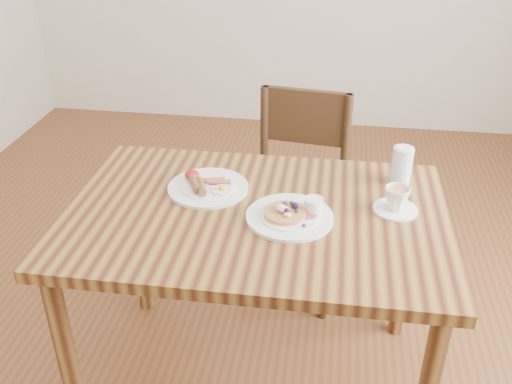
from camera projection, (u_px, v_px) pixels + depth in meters
ground at (256, 378)px, 2.17m from camera, size 5.00×5.00×0.00m
dining_table at (256, 237)px, 1.84m from camera, size 1.20×0.80×0.75m
chair_far at (297, 186)px, 2.46m from camera, size 0.47×0.47×0.88m
pancake_plate at (292, 214)px, 1.75m from camera, size 0.27×0.27×0.06m
breakfast_plate at (207, 186)px, 1.91m from camera, size 0.27×0.27×0.04m
teacup_saucer at (396, 201)px, 1.78m from camera, size 0.14×0.14×0.08m
water_glass at (402, 165)px, 1.92m from camera, size 0.07×0.07×0.13m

